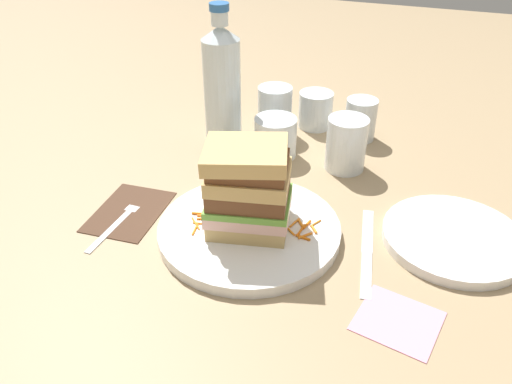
# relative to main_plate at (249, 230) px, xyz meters

# --- Properties ---
(ground_plane) EXTENTS (3.00, 3.00, 0.00)m
(ground_plane) POSITION_rel_main_plate_xyz_m (-0.01, 0.01, -0.01)
(ground_plane) COLOR #9E8460
(main_plate) EXTENTS (0.27, 0.27, 0.02)m
(main_plate) POSITION_rel_main_plate_xyz_m (0.00, 0.00, 0.00)
(main_plate) COLOR white
(main_plate) RESTS_ON ground_plane
(sandwich) EXTENTS (0.14, 0.13, 0.13)m
(sandwich) POSITION_rel_main_plate_xyz_m (-0.00, -0.00, 0.07)
(sandwich) COLOR tan
(sandwich) RESTS_ON main_plate
(carrot_shred_0) EXTENTS (0.01, 0.03, 0.00)m
(carrot_shred_0) POSITION_rel_main_plate_xyz_m (-0.07, -0.04, 0.01)
(carrot_shred_0) COLOR orange
(carrot_shred_0) RESTS_ON main_plate
(carrot_shred_1) EXTENTS (0.02, 0.01, 0.00)m
(carrot_shred_1) POSITION_rel_main_plate_xyz_m (-0.07, -0.00, 0.01)
(carrot_shred_1) COLOR orange
(carrot_shred_1) RESTS_ON main_plate
(carrot_shred_2) EXTENTS (0.03, 0.01, 0.00)m
(carrot_shred_2) POSITION_rel_main_plate_xyz_m (-0.08, -0.00, 0.01)
(carrot_shred_2) COLOR orange
(carrot_shred_2) RESTS_ON main_plate
(carrot_shred_3) EXTENTS (0.02, 0.02, 0.00)m
(carrot_shred_3) POSITION_rel_main_plate_xyz_m (-0.08, -0.02, 0.01)
(carrot_shred_3) COLOR orange
(carrot_shred_3) RESTS_ON main_plate
(carrot_shred_4) EXTENTS (0.03, 0.01, 0.00)m
(carrot_shred_4) POSITION_rel_main_plate_xyz_m (-0.06, -0.01, 0.01)
(carrot_shred_4) COLOR orange
(carrot_shred_4) RESTS_ON main_plate
(carrot_shred_5) EXTENTS (0.02, 0.01, 0.00)m
(carrot_shred_5) POSITION_rel_main_plate_xyz_m (-0.07, -0.02, 0.01)
(carrot_shred_5) COLOR orange
(carrot_shred_5) RESTS_ON main_plate
(carrot_shred_6) EXTENTS (0.01, 0.03, 0.00)m
(carrot_shred_6) POSITION_rel_main_plate_xyz_m (0.08, 0.01, 0.01)
(carrot_shred_6) COLOR orange
(carrot_shred_6) RESTS_ON main_plate
(carrot_shred_7) EXTENTS (0.01, 0.02, 0.00)m
(carrot_shred_7) POSITION_rel_main_plate_xyz_m (0.08, 0.03, 0.01)
(carrot_shred_7) COLOR orange
(carrot_shred_7) RESTS_ON main_plate
(carrot_shred_8) EXTENTS (0.01, 0.02, 0.00)m
(carrot_shred_8) POSITION_rel_main_plate_xyz_m (0.09, 0.02, 0.01)
(carrot_shred_8) COLOR orange
(carrot_shred_8) RESTS_ON main_plate
(carrot_shred_9) EXTENTS (0.01, 0.02, 0.00)m
(carrot_shred_9) POSITION_rel_main_plate_xyz_m (0.06, 0.03, 0.01)
(carrot_shred_9) COLOR orange
(carrot_shred_9) RESTS_ON main_plate
(carrot_shred_10) EXTENTS (0.01, 0.02, 0.00)m
(carrot_shred_10) POSITION_rel_main_plate_xyz_m (0.07, 0.03, 0.01)
(carrot_shred_10) COLOR orange
(carrot_shred_10) RESTS_ON main_plate
(carrot_shred_11) EXTENTS (0.02, 0.02, 0.00)m
(carrot_shred_11) POSITION_rel_main_plate_xyz_m (0.06, 0.01, 0.01)
(carrot_shred_11) COLOR orange
(carrot_shred_11) RESTS_ON main_plate
(carrot_shred_12) EXTENTS (0.01, 0.02, 0.00)m
(carrot_shred_12) POSITION_rel_main_plate_xyz_m (0.09, 0.04, 0.01)
(carrot_shred_12) COLOR orange
(carrot_shred_12) RESTS_ON main_plate
(carrot_shred_13) EXTENTS (0.02, 0.01, 0.00)m
(carrot_shred_13) POSITION_rel_main_plate_xyz_m (0.08, -0.00, 0.01)
(carrot_shred_13) COLOR orange
(carrot_shred_13) RESTS_ON main_plate
(carrot_shred_14) EXTENTS (0.02, 0.02, 0.00)m
(carrot_shred_14) POSITION_rel_main_plate_xyz_m (0.09, 0.00, 0.01)
(carrot_shred_14) COLOR orange
(carrot_shred_14) RESTS_ON main_plate
(napkin_dark) EXTENTS (0.11, 0.15, 0.00)m
(napkin_dark) POSITION_rel_main_plate_xyz_m (-0.20, -0.01, -0.01)
(napkin_dark) COLOR #4C3323
(napkin_dark) RESTS_ON ground_plane
(fork) EXTENTS (0.02, 0.17, 0.00)m
(fork) POSITION_rel_main_plate_xyz_m (-0.20, -0.03, -0.00)
(fork) COLOR silver
(fork) RESTS_ON napkin_dark
(knife) EXTENTS (0.04, 0.20, 0.00)m
(knife) POSITION_rel_main_plate_xyz_m (0.17, 0.01, -0.01)
(knife) COLOR silver
(knife) RESTS_ON ground_plane
(juice_glass) EXTENTS (0.07, 0.07, 0.10)m
(juice_glass) POSITION_rel_main_plate_xyz_m (0.09, 0.24, 0.04)
(juice_glass) COLOR white
(juice_glass) RESTS_ON ground_plane
(water_bottle) EXTENTS (0.07, 0.07, 0.26)m
(water_bottle) POSITION_rel_main_plate_xyz_m (-0.15, 0.27, 0.11)
(water_bottle) COLOR silver
(water_bottle) RESTS_ON ground_plane
(empty_tumbler_0) EXTENTS (0.08, 0.08, 0.07)m
(empty_tumbler_0) POSITION_rel_main_plate_xyz_m (-0.04, 0.25, 0.03)
(empty_tumbler_0) COLOR silver
(empty_tumbler_0) RESTS_ON ground_plane
(empty_tumbler_1) EXTENTS (0.06, 0.06, 0.08)m
(empty_tumbler_1) POSITION_rel_main_plate_xyz_m (0.10, 0.37, 0.03)
(empty_tumbler_1) COLOR silver
(empty_tumbler_1) RESTS_ON ground_plane
(empty_tumbler_2) EXTENTS (0.07, 0.07, 0.10)m
(empty_tumbler_2) POSITION_rel_main_plate_xyz_m (-0.07, 0.33, 0.04)
(empty_tumbler_2) COLOR silver
(empty_tumbler_2) RESTS_ON ground_plane
(empty_tumbler_3) EXTENTS (0.07, 0.07, 0.07)m
(empty_tumbler_3) POSITION_rel_main_plate_xyz_m (0.00, 0.39, 0.03)
(empty_tumbler_3) COLOR silver
(empty_tumbler_3) RESTS_ON ground_plane
(side_plate) EXTENTS (0.21, 0.21, 0.02)m
(side_plate) POSITION_rel_main_plate_xyz_m (0.29, 0.08, -0.00)
(side_plate) COLOR white
(side_plate) RESTS_ON ground_plane
(napkin_pink) EXTENTS (0.11, 0.11, 0.00)m
(napkin_pink) POSITION_rel_main_plate_xyz_m (0.23, -0.10, -0.01)
(napkin_pink) COLOR pink
(napkin_pink) RESTS_ON ground_plane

